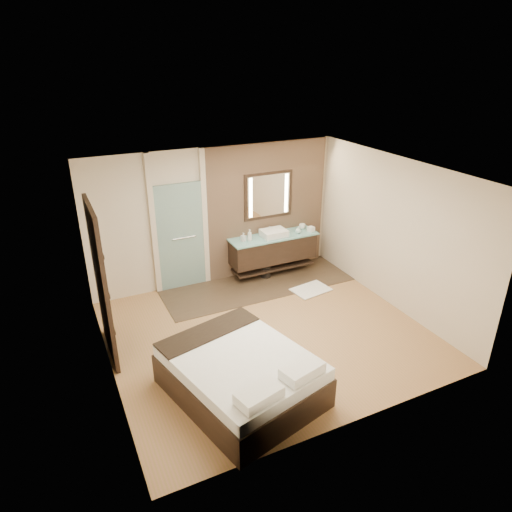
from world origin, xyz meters
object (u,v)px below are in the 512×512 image
mirror_unit (268,195)px  waste_bin (266,271)px  bed (241,375)px  vanity (273,249)px

mirror_unit → waste_bin: bearing=-123.6°
mirror_unit → bed: size_ratio=0.46×
bed → waste_bin: bed is taller
vanity → mirror_unit: (0.00, 0.24, 1.07)m
vanity → bed: size_ratio=0.80×
waste_bin → vanity: bearing=18.5°
mirror_unit → bed: 4.14m
mirror_unit → bed: mirror_unit is taller
mirror_unit → waste_bin: mirror_unit is taller
bed → waste_bin: 3.55m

